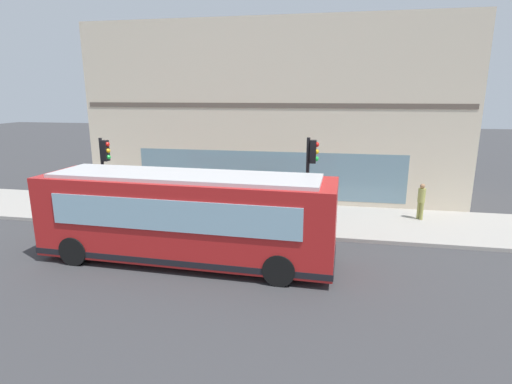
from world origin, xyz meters
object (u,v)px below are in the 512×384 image
object	(u,v)px
pedestrian_near_hydrant	(421,199)
pedestrian_walking_along_curb	(180,192)
pedestrian_by_light_pole	(123,182)
traffic_light_down_block	(105,163)
newspaper_vending_box	(249,201)
pedestrian_near_building_entrance	(275,189)
traffic_light_near_corner	(311,167)
city_bus_nearside	(186,218)
fire_hydrant	(273,217)

from	to	relation	value
pedestrian_near_hydrant	pedestrian_walking_along_curb	world-z (taller)	pedestrian_near_hydrant
pedestrian_by_light_pole	traffic_light_down_block	bearing A→B (deg)	-164.36
pedestrian_near_hydrant	pedestrian_by_light_pole	size ratio (longest dim) A/B	0.89
pedestrian_near_hydrant	newspaper_vending_box	xyz separation A→B (m)	(0.05, 7.88, -0.48)
pedestrian_near_hydrant	newspaper_vending_box	distance (m)	7.89
traffic_light_down_block	pedestrian_near_building_entrance	distance (m)	7.96
traffic_light_near_corner	pedestrian_walking_along_curb	bearing A→B (deg)	72.57
traffic_light_near_corner	traffic_light_down_block	distance (m)	8.95
city_bus_nearside	pedestrian_by_light_pole	world-z (taller)	city_bus_nearside
fire_hydrant	pedestrian_near_building_entrance	world-z (taller)	pedestrian_near_building_entrance
traffic_light_down_block	pedestrian_walking_along_curb	bearing A→B (deg)	-53.55
pedestrian_near_hydrant	pedestrian_by_light_pole	bearing A→B (deg)	89.29
traffic_light_down_block	fire_hydrant	bearing A→B (deg)	-85.80
traffic_light_near_corner	pedestrian_by_light_pole	xyz separation A→B (m)	(2.76, 9.72, -1.62)
traffic_light_near_corner	traffic_light_down_block	xyz separation A→B (m)	(0.02, 8.95, -0.14)
traffic_light_near_corner	pedestrian_by_light_pole	bearing A→B (deg)	74.13
pedestrian_near_building_entrance	newspaper_vending_box	world-z (taller)	pedestrian_near_building_entrance
pedestrian_walking_along_curb	newspaper_vending_box	size ratio (longest dim) A/B	1.76
city_bus_nearside	newspaper_vending_box	bearing A→B (deg)	-8.63
traffic_light_down_block	pedestrian_by_light_pole	size ratio (longest dim) A/B	2.00
city_bus_nearside	pedestrian_by_light_pole	bearing A→B (deg)	42.75
fire_hydrant	pedestrian_walking_along_curb	distance (m)	4.95
pedestrian_by_light_pole	newspaper_vending_box	size ratio (longest dim) A/B	2.03
traffic_light_down_block	pedestrian_near_hydrant	bearing A→B (deg)	-79.47
pedestrian_near_building_entrance	pedestrian_by_light_pole	xyz separation A→B (m)	(-0.59, 7.80, 0.17)
traffic_light_down_block	pedestrian_near_hydrant	size ratio (longest dim) A/B	2.24
pedestrian_near_building_entrance	pedestrian_walking_along_curb	world-z (taller)	pedestrian_walking_along_curb
traffic_light_near_corner	city_bus_nearside	bearing A→B (deg)	130.66
pedestrian_walking_along_curb	newspaper_vending_box	world-z (taller)	pedestrian_walking_along_curb
pedestrian_near_building_entrance	pedestrian_by_light_pole	bearing A→B (deg)	94.36
traffic_light_down_block	pedestrian_by_light_pole	distance (m)	3.21
newspaper_vending_box	fire_hydrant	bearing A→B (deg)	-144.37
pedestrian_by_light_pole	newspaper_vending_box	distance (m)	6.67
traffic_light_near_corner	pedestrian_near_hydrant	distance (m)	5.73
traffic_light_down_block	pedestrian_by_light_pole	xyz separation A→B (m)	(2.74, 0.77, -1.48)
pedestrian_near_building_entrance	pedestrian_walking_along_curb	bearing A→B (deg)	107.42
city_bus_nearside	traffic_light_down_block	size ratio (longest dim) A/B	2.78
newspaper_vending_box	pedestrian_near_building_entrance	bearing A→B (deg)	-57.98
pedestrian_by_light_pole	pedestrian_near_hydrant	bearing A→B (deg)	-90.71
pedestrian_walking_along_curb	pedestrian_by_light_pole	distance (m)	3.50
city_bus_nearside	traffic_light_near_corner	size ratio (longest dim) A/B	2.63
pedestrian_by_light_pole	traffic_light_near_corner	bearing A→B (deg)	-105.87
traffic_light_down_block	pedestrian_walking_along_curb	xyz separation A→B (m)	(1.95, -2.65, -1.64)
city_bus_nearside	pedestrian_by_light_pole	size ratio (longest dim) A/B	5.54
pedestrian_walking_along_curb	traffic_light_down_block	bearing A→B (deg)	126.45
traffic_light_near_corner	pedestrian_near_building_entrance	distance (m)	4.26
traffic_light_down_block	pedestrian_near_hydrant	xyz separation A→B (m)	(2.56, -13.75, -1.61)
city_bus_nearside	traffic_light_near_corner	distance (m)	5.42
pedestrian_near_hydrant	newspaper_vending_box	world-z (taller)	pedestrian_near_hydrant
fire_hydrant	pedestrian_walking_along_curb	size ratio (longest dim) A/B	0.47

